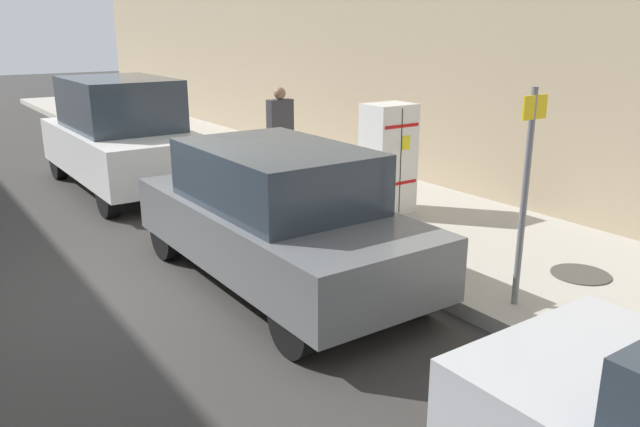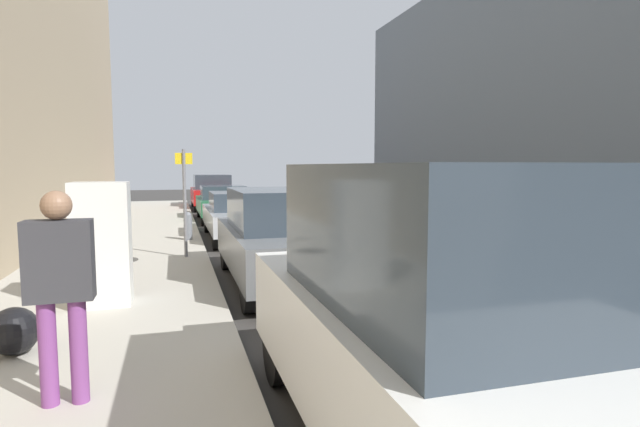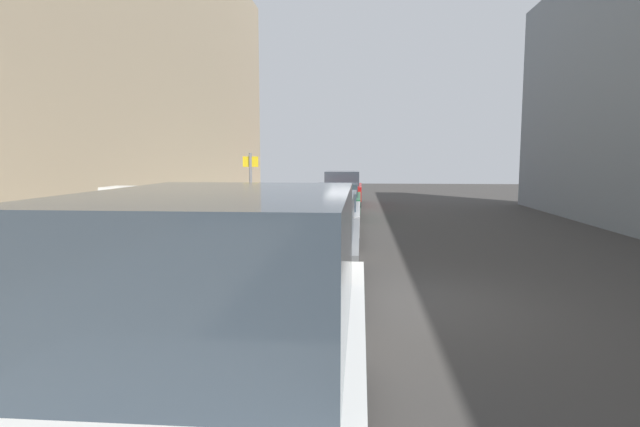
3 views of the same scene
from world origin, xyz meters
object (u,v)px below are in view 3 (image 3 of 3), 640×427
at_px(fire_hydrant, 275,222).
at_px(parked_sedan_silver, 329,213).
at_px(parked_van_white, 224,347).
at_px(trash_bag, 24,308).
at_px(street_sign_post, 251,197).
at_px(parked_suv_gray, 309,240).
at_px(discarded_refrigerator, 132,239).
at_px(parked_suv_red, 343,187).
at_px(parked_sedan_green, 337,200).

bearing_deg(fire_hydrant, parked_sedan_silver, 31.21).
bearing_deg(parked_van_white, trash_bag, 141.46).
bearing_deg(street_sign_post, parked_suv_gray, -55.52).
bearing_deg(discarded_refrigerator, parked_suv_red, 81.13).
xyz_separation_m(street_sign_post, trash_bag, (-1.86, -5.35, -1.06)).
bearing_deg(discarded_refrigerator, fire_hydrant, 77.83).
height_order(fire_hydrant, parked_suv_gray, parked_suv_gray).
height_order(discarded_refrigerator, parked_suv_gray, discarded_refrigerator).
relative_size(discarded_refrigerator, parked_sedan_silver, 0.37).
xyz_separation_m(parked_sedan_silver, parked_suv_red, (0.00, 11.01, 0.15)).
height_order(trash_bag, parked_sedan_silver, parked_sedan_silver).
xyz_separation_m(discarded_refrigerator, parked_sedan_silver, (2.82, 7.07, -0.32)).
relative_size(trash_bag, parked_sedan_silver, 0.11).
bearing_deg(parked_suv_red, parked_sedan_green, -90.00).
bearing_deg(trash_bag, discarded_refrigerator, 70.40).
height_order(discarded_refrigerator, street_sign_post, street_sign_post).
bearing_deg(parked_sedan_silver, street_sign_post, -114.44).
bearing_deg(fire_hydrant, parked_van_white, -82.10).
distance_m(street_sign_post, fire_hydrant, 2.79).
relative_size(trash_bag, parked_suv_red, 0.11).
bearing_deg(parked_suv_red, parked_van_white, -90.00).
height_order(parked_suv_gray, parked_suv_red, parked_suv_gray).
xyz_separation_m(parked_van_white, parked_sedan_silver, (-0.00, 11.64, -0.34)).
bearing_deg(parked_van_white, street_sign_post, 101.19).
height_order(parked_van_white, parked_suv_red, parked_van_white).
bearing_deg(parked_sedan_green, discarded_refrigerator, -102.88).
height_order(parked_suv_gray, parked_sedan_green, parked_suv_gray).
xyz_separation_m(fire_hydrant, parked_suv_red, (1.49, 11.91, 0.32)).
bearing_deg(trash_bag, parked_suv_gray, 41.02).
xyz_separation_m(fire_hydrant, parked_sedan_silver, (1.49, 0.90, 0.17)).
bearing_deg(parked_van_white, parked_suv_gray, 90.00).
distance_m(fire_hydrant, trash_bag, 8.22).
xyz_separation_m(discarded_refrigerator, parked_suv_gray, (2.82, 1.21, -0.16)).
relative_size(parked_van_white, parked_suv_red, 1.02).
xyz_separation_m(discarded_refrigerator, parked_van_white, (2.82, -4.57, 0.02)).
xyz_separation_m(discarded_refrigerator, fire_hydrant, (1.33, 6.17, -0.49)).
bearing_deg(fire_hydrant, street_sign_post, -92.50).
relative_size(discarded_refrigerator, street_sign_post, 0.75).
distance_m(parked_van_white, parked_sedan_silver, 11.64).
height_order(trash_bag, parked_suv_red, parked_suv_red).
relative_size(fire_hydrant, parked_suv_red, 0.16).
height_order(fire_hydrant, parked_van_white, parked_van_white).
relative_size(trash_bag, parked_van_white, 0.11).
bearing_deg(trash_bag, fire_hydrant, 76.10).
bearing_deg(parked_suv_red, street_sign_post, -96.30).
xyz_separation_m(discarded_refrigerator, parked_suv_red, (2.82, 18.08, -0.17)).
bearing_deg(street_sign_post, discarded_refrigerator, -108.94).
relative_size(fire_hydrant, parked_sedan_silver, 0.16).
xyz_separation_m(fire_hydrant, trash_bag, (-1.97, -7.98, -0.14)).
relative_size(discarded_refrigerator, parked_suv_gray, 0.39).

